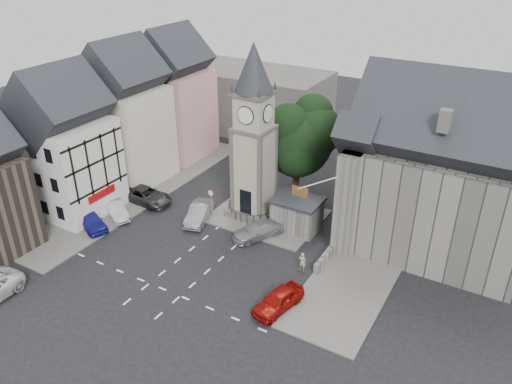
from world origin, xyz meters
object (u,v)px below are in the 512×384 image
Objects in this scene: clock_tower at (254,134)px; car_west_blue at (91,221)px; car_east_red at (278,300)px; stone_shelter at (297,214)px; pedestrian at (302,262)px.

clock_tower reaches higher than car_west_blue.
clock_tower is 15.73m from car_east_red.
car_east_red is (8.50, -10.99, -7.37)m from clock_tower.
clock_tower is 3.78× the size of stone_shelter.
car_east_red is (3.70, -10.50, -0.79)m from stone_shelter.
stone_shelter reaches higher than car_east_red.
stone_shelter reaches higher than pedestrian.
pedestrian is (3.20, -5.50, -0.72)m from stone_shelter.
clock_tower reaches higher than pedestrian.
clock_tower is 16.85m from car_west_blue.
pedestrian is at bearing -36.83° from clock_tower.
stone_shelter is 2.58× the size of pedestrian.
car_east_red is at bearing 91.48° from pedestrian.
clock_tower is 9.76× the size of pedestrian.
car_west_blue is at bearing -170.51° from car_east_red.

